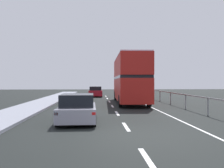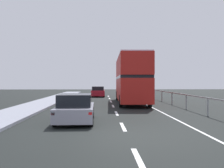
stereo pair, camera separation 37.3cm
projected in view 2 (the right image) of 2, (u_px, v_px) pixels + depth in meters
ground_plane at (127, 136)px, 9.67m from camera, size 74.97×120.00×0.10m
lane_paint_markings at (142, 111)px, 17.87m from camera, size 3.20×46.00×0.01m
bridge_side_railing at (186, 97)px, 18.88m from camera, size 0.10×42.00×1.11m
double_decker_bus_red at (131, 78)px, 24.13m from camera, size 2.86×11.11×4.44m
hatchback_car_near at (75, 109)px, 12.76m from camera, size 1.90×4.10×1.42m
sedan_car_ahead at (98, 92)px, 34.65m from camera, size 1.83×4.08×1.42m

